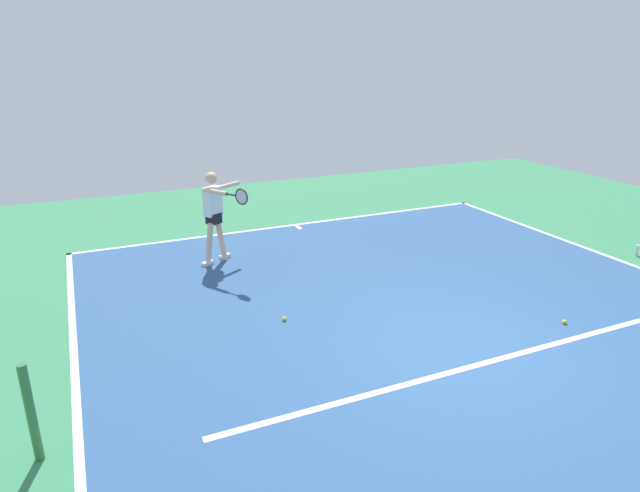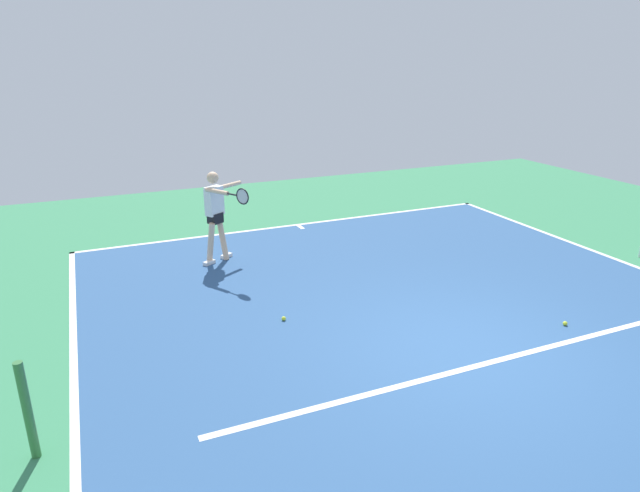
% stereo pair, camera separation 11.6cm
% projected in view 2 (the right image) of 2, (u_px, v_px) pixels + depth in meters
% --- Properties ---
extents(ground_plane, '(22.07, 22.07, 0.00)m').
position_uv_depth(ground_plane, '(466.00, 350.00, 7.43)').
color(ground_plane, '#388456').
extents(court_surface, '(9.86, 12.73, 0.00)m').
position_uv_depth(court_surface, '(466.00, 350.00, 7.43)').
color(court_surface, '#2D5484').
rests_on(court_surface, ground_plane).
extents(court_line_baseline_near, '(9.86, 0.10, 0.01)m').
position_uv_depth(court_line_baseline_near, '(298.00, 225.00, 12.90)').
color(court_line_baseline_near, white).
rests_on(court_line_baseline_near, ground_plane).
extents(court_line_sideline_right, '(0.10, 12.73, 0.01)m').
position_uv_depth(court_line_sideline_right, '(75.00, 447.00, 5.60)').
color(court_line_sideline_right, white).
rests_on(court_line_sideline_right, ground_plane).
extents(court_line_service, '(7.39, 0.10, 0.01)m').
position_uv_depth(court_line_service, '(485.00, 364.00, 7.10)').
color(court_line_service, white).
rests_on(court_line_service, ground_plane).
extents(court_line_centre_mark, '(0.10, 0.30, 0.01)m').
position_uv_depth(court_line_centre_mark, '(301.00, 227.00, 12.73)').
color(court_line_centre_mark, white).
rests_on(court_line_centre_mark, ground_plane).
extents(net_post, '(0.09, 0.09, 1.07)m').
position_uv_depth(net_post, '(27.00, 411.00, 5.29)').
color(net_post, '#38753D').
rests_on(net_post, ground_plane).
extents(tennis_player, '(0.96, 1.39, 1.76)m').
position_uv_depth(tennis_player, '(216.00, 211.00, 10.30)').
color(tennis_player, beige).
rests_on(tennis_player, ground_plane).
extents(tennis_ball_far_corner, '(0.07, 0.07, 0.07)m').
position_uv_depth(tennis_ball_far_corner, '(565.00, 323.00, 8.10)').
color(tennis_ball_far_corner, '#CCE033').
rests_on(tennis_ball_far_corner, ground_plane).
extents(tennis_ball_near_player, '(0.07, 0.07, 0.07)m').
position_uv_depth(tennis_ball_near_player, '(284.00, 319.00, 8.25)').
color(tennis_ball_near_player, '#CCE033').
rests_on(tennis_ball_near_player, ground_plane).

